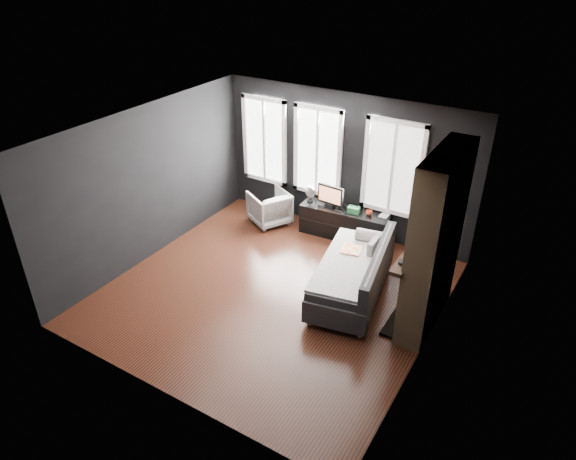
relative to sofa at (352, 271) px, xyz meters
The scene contains 18 objects.
floor 1.33m from the sofa, 151.39° to the right, with size 5.00×5.00×0.00m, color black.
ceiling 2.57m from the sofa, 151.39° to the right, with size 5.00×5.00×0.00m, color white.
wall_back 2.37m from the sofa, 120.07° to the left, with size 5.00×0.02×2.70m, color black.
wall_left 3.76m from the sofa, behind, with size 0.02×5.00×2.70m, color black.
wall_right 1.77m from the sofa, 23.20° to the right, with size 0.02×5.00×2.70m, color black.
windows 3.09m from the sofa, 129.81° to the left, with size 4.00×0.16×1.76m, color white, non-canonical shape.
fireplace 1.50m from the sofa, ahead, with size 0.70×1.62×2.70m, color #93724C, non-canonical shape.
sofa is the anchor object (origin of this frame).
stripe_pillow 0.52m from the sofa, 71.55° to the left, with size 0.09×0.38×0.38m, color gray.
armchair 2.78m from the sofa, 150.94° to the left, with size 0.71×0.66×0.73m, color white.
media_console 1.88m from the sofa, 118.76° to the left, with size 1.70×0.53×0.58m, color black, non-canonical shape.
monitor 2.02m from the sofa, 127.32° to the left, with size 0.55×0.12×0.49m, color black, non-canonical shape.
desk_fan 2.28m from the sofa, 136.06° to the left, with size 0.23×0.23×0.33m, color #A1A1A1, non-canonical shape.
mug 1.70m from the sofa, 104.81° to the left, with size 0.12×0.09×0.12m, color #EB4F2A.
book 1.79m from the sofa, 98.23° to the left, with size 0.16×0.02×0.21m, color #A8A086.
storage_box 1.74m from the sofa, 114.28° to the left, with size 0.22×0.14×0.12m, color #276738.
mantel_vase 1.36m from the sofa, 25.35° to the left, with size 0.19×0.19×0.19m, color orange.
mantel_clock 1.36m from the sofa, 30.07° to the right, with size 0.13×0.13×0.04m, color black.
Camera 1 is at (3.70, -5.65, 5.04)m, focal length 32.00 mm.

